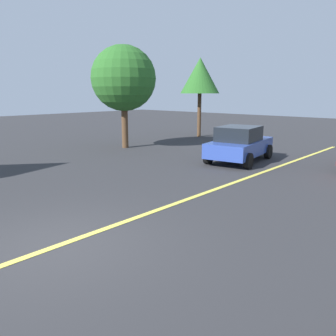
{
  "coord_description": "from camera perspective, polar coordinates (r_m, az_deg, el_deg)",
  "views": [
    {
      "loc": [
        -3.02,
        -5.74,
        2.94
      ],
      "look_at": [
        2.85,
        -0.37,
        1.17
      ],
      "focal_mm": 36.09,
      "sensor_mm": 36.0,
      "label": 1
    }
  ],
  "objects": [
    {
      "name": "ground_plane",
      "position": [
        7.12,
        -18.43,
        -12.51
      ],
      "size": [
        80.0,
        80.0,
        0.0
      ],
      "primitive_type": "plane",
      "color": "#2D2D30"
    },
    {
      "name": "tree_right_verge",
      "position": [
        23.46,
        5.43,
        15.21
      ],
      "size": [
        2.63,
        2.63,
        5.25
      ],
      "color": "#513823",
      "rests_on": "ground_plane"
    },
    {
      "name": "lane_marking_centre",
      "position": [
        8.82,
        -1.12,
        -6.88
      ],
      "size": [
        28.0,
        0.16,
        0.01
      ],
      "primitive_type": "cube",
      "color": "#E0D14C"
    },
    {
      "name": "car_blue_far_lane",
      "position": [
        15.06,
        12.0,
        4.03
      ],
      "size": [
        4.08,
        2.48,
        1.54
      ],
      "color": "#2D479E",
      "rests_on": "ground_plane"
    },
    {
      "name": "tree_left_verge",
      "position": [
        18.57,
        -7.52,
        14.74
      ],
      "size": [
        3.43,
        3.43,
        5.42
      ],
      "color": "#513823",
      "rests_on": "ground_plane"
    }
  ]
}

